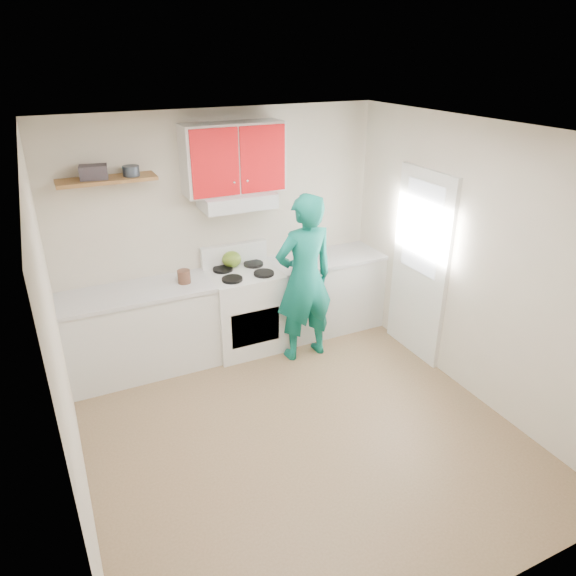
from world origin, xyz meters
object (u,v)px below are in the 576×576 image
tin (131,171)px  person (304,279)px  crock (184,278)px  stove (245,310)px  kettle (232,259)px

tin → person: 2.02m
tin → crock: (0.38, -0.15, -1.11)m
stove → tin: (-1.02, 0.15, 1.63)m
stove → person: bearing=-40.1°
kettle → crock: 0.63m
tin → crock: tin is taller
stove → tin: 1.93m
crock → person: person is taller
tin → person: (1.55, -0.59, -1.16)m
kettle → crock: size_ratio=1.34×
tin → person: tin is taller
stove → crock: 0.83m
tin → kettle: (0.97, 0.05, -1.07)m
stove → kettle: kettle is taller
crock → tin: bearing=158.5°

